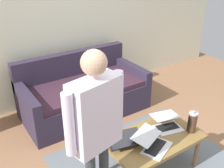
% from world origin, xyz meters
% --- Properties ---
extents(back_wall, '(7.04, 0.11, 2.70)m').
position_xyz_m(back_wall, '(-0.00, -2.20, 1.35)').
color(back_wall, silver).
rests_on(back_wall, ground_plane).
extents(couch, '(1.88, 0.94, 0.88)m').
position_xyz_m(couch, '(-0.03, -1.55, 0.30)').
color(couch, '#31283D').
rests_on(couch, ground_plane).
extents(coffee_table, '(1.05, 0.62, 0.45)m').
position_xyz_m(coffee_table, '(-0.07, 0.01, 0.40)').
color(coffee_table, olive).
rests_on(coffee_table, ground_plane).
extents(laptop_left, '(0.36, 0.37, 0.13)m').
position_xyz_m(laptop_left, '(-0.32, -0.06, 0.50)').
color(laptop_left, silver).
rests_on(laptop_left, coffee_table).
extents(laptop_center, '(0.39, 0.35, 0.14)m').
position_xyz_m(laptop_center, '(0.27, -0.09, 0.49)').
color(laptop_center, '#28282D').
rests_on(laptop_center, coffee_table).
extents(laptop_right, '(0.44, 0.44, 0.14)m').
position_xyz_m(laptop_right, '(0.05, 0.12, 0.50)').
color(laptop_right, silver).
rests_on(laptop_right, coffee_table).
extents(french_press, '(0.12, 0.10, 0.27)m').
position_xyz_m(french_press, '(-0.49, 0.15, 0.58)').
color(french_press, '#4C3323').
rests_on(french_press, coffee_table).
extents(person_standing, '(0.58, 0.27, 1.65)m').
position_xyz_m(person_standing, '(0.75, 0.18, 1.06)').
color(person_standing, '#333B40').
rests_on(person_standing, ground_plane).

